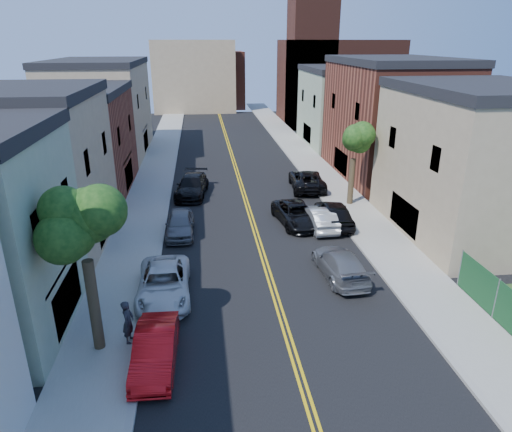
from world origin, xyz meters
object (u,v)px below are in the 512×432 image
object	(u,v)px
silver_car_right	(319,218)
dark_car_right_far	(307,180)
grey_car_left	(180,224)
black_car_left	(192,186)
black_suv_lane	(297,214)
pedestrian_left	(128,322)
grey_car_right	(340,264)
black_car_right	(334,213)
red_sedan	(155,349)
white_pickup	(164,284)

from	to	relation	value
silver_car_right	dark_car_right_far	xyz separation A→B (m)	(1.11, 8.66, 0.06)
grey_car_left	black_car_left	bearing A→B (deg)	85.57
black_suv_lane	grey_car_left	bearing A→B (deg)	178.51
pedestrian_left	grey_car_right	bearing A→B (deg)	-56.51
black_car_right	dark_car_right_far	xyz separation A→B (m)	(0.00, 8.24, -0.05)
grey_car_left	pedestrian_left	xyz separation A→B (m)	(-1.74, -11.54, 0.34)
grey_car_right	black_car_left	bearing A→B (deg)	-64.80
black_car_left	silver_car_right	world-z (taller)	black_car_left
red_sedan	black_car_right	bearing A→B (deg)	52.42
red_sedan	grey_car_left	world-z (taller)	grey_car_left
white_pickup	black_car_left	world-z (taller)	black_car_left
red_sedan	dark_car_right_far	xyz separation A→B (m)	(11.00, 21.69, 0.08)
black_car_right	pedestrian_left	world-z (taller)	pedestrian_left
black_car_left	dark_car_right_far	size ratio (longest dim) A/B	0.98
dark_car_right_far	black_suv_lane	xyz separation A→B (m)	(-2.50, -7.79, -0.08)
white_pickup	grey_car_left	world-z (taller)	white_pickup
black_car_left	grey_car_left	bearing A→B (deg)	-87.11
white_pickup	dark_car_right_far	distance (m)	19.87
white_pickup	black_suv_lane	distance (m)	12.20
white_pickup	black_suv_lane	bearing A→B (deg)	44.71
pedestrian_left	black_suv_lane	bearing A→B (deg)	-28.68
white_pickup	black_car_right	size ratio (longest dim) A/B	1.09
black_car_left	black_car_right	bearing A→B (deg)	-30.25
white_pickup	silver_car_right	xyz separation A→B (m)	(9.89, 7.88, -0.02)
silver_car_right	pedestrian_left	xyz separation A→B (m)	(-11.09, -11.55, 0.36)
grey_car_right	pedestrian_left	world-z (taller)	pedestrian_left
silver_car_right	black_suv_lane	bearing A→B (deg)	-33.69
black_car_left	silver_car_right	xyz separation A→B (m)	(8.64, -8.09, -0.08)
black_car_right	dark_car_right_far	bearing A→B (deg)	-88.33
black_car_right	red_sedan	bearing A→B (deg)	52.38
black_car_left	pedestrian_left	bearing A→B (deg)	-89.17
black_car_left	black_car_right	world-z (taller)	black_car_right
black_car_right	silver_car_right	bearing A→B (deg)	22.39
black_suv_lane	silver_car_right	bearing A→B (deg)	-39.75
silver_car_right	dark_car_right_far	world-z (taller)	dark_car_right_far
silver_car_right	red_sedan	bearing A→B (deg)	51.05
black_car_left	pedestrian_left	world-z (taller)	pedestrian_left
dark_car_right_far	black_suv_lane	bearing A→B (deg)	76.83
black_car_right	dark_car_right_far	distance (m)	8.24
black_car_left	black_car_right	xyz separation A→B (m)	(9.75, -7.67, 0.04)
grey_car_right	pedestrian_left	bearing A→B (deg)	21.03
black_car_right	silver_car_right	size ratio (longest dim) A/B	1.12
black_car_right	pedestrian_left	bearing A→B (deg)	46.12
black_car_left	black_car_right	size ratio (longest dim) A/B	1.13
black_car_left	silver_car_right	size ratio (longest dim) A/B	1.26
black_car_right	pedestrian_left	xyz separation A→B (m)	(-12.20, -11.97, 0.24)
grey_car_right	dark_car_right_far	distance (m)	15.59
white_pickup	silver_car_right	size ratio (longest dim) A/B	1.22
grey_car_left	black_suv_lane	distance (m)	8.01
grey_car_right	dark_car_right_far	world-z (taller)	dark_car_right_far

